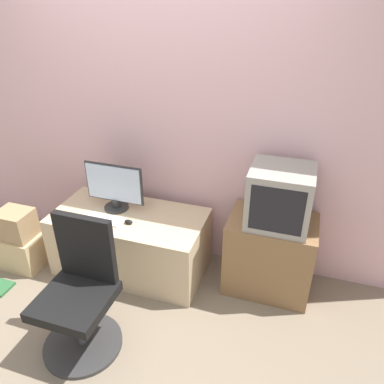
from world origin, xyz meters
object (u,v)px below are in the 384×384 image
(keyboard, at_px, (103,219))
(office_chair, at_px, (80,298))
(main_monitor, at_px, (114,187))
(crt_tv, at_px, (280,197))
(mouse, at_px, (128,222))
(cardboard_box_lower, at_px, (23,251))

(keyboard, xyz_separation_m, office_chair, (0.20, -0.67, -0.15))
(main_monitor, height_order, office_chair, main_monitor)
(crt_tv, bearing_deg, main_monitor, -177.80)
(main_monitor, bearing_deg, mouse, -42.04)
(main_monitor, xyz_separation_m, crt_tv, (1.30, 0.05, 0.11))
(office_chair, bearing_deg, main_monitor, 101.67)
(keyboard, bearing_deg, cardboard_box_lower, -168.78)
(keyboard, relative_size, crt_tv, 0.73)
(keyboard, height_order, crt_tv, crt_tv)
(crt_tv, bearing_deg, office_chair, -140.97)
(crt_tv, height_order, cardboard_box_lower, crt_tv)
(main_monitor, bearing_deg, crt_tv, 2.20)
(keyboard, bearing_deg, mouse, 3.80)
(main_monitor, height_order, crt_tv, crt_tv)
(main_monitor, relative_size, cardboard_box_lower, 1.52)
(keyboard, xyz_separation_m, crt_tv, (1.32, 0.24, 0.31))
(main_monitor, xyz_separation_m, cardboard_box_lower, (-0.76, -0.34, -0.58))
(crt_tv, height_order, office_chair, crt_tv)
(keyboard, relative_size, mouse, 4.68)
(cardboard_box_lower, bearing_deg, keyboard, 11.22)
(mouse, relative_size, cardboard_box_lower, 0.21)
(main_monitor, xyz_separation_m, mouse, (0.20, -0.18, -0.18))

